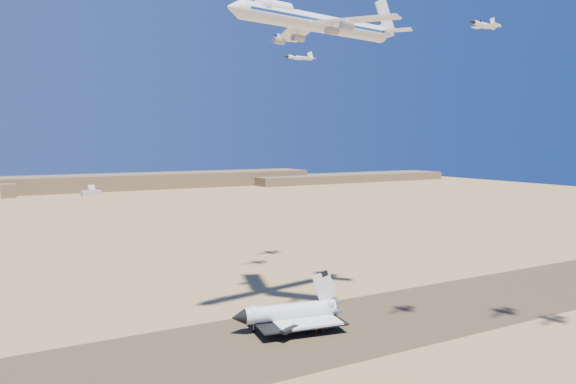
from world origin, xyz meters
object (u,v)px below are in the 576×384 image
crew_a (323,329)px  chase_jet_d (289,37)px  crew_c (326,328)px  carrier_747 (314,22)px  chase_jet_e (299,58)px  crew_b (316,331)px  chase_jet_a (483,25)px  shuttle (289,314)px

crew_a → chase_jet_d: chase_jet_d is taller
crew_c → carrier_747: bearing=-50.3°
carrier_747 → crew_a: bearing=-120.5°
chase_jet_d → chase_jet_e: bearing=45.4°
crew_c → crew_b: bearing=62.1°
chase_jet_a → crew_a: bearing=127.2°
carrier_747 → chase_jet_a: bearing=-67.1°
crew_c → chase_jet_d: bearing=-53.4°
chase_jet_a → chase_jet_d: (-10.77, 88.81, 9.57)m
shuttle → carrier_747: size_ratio=0.49×
crew_a → crew_c: (1.13, -0.00, 0.08)m
carrier_747 → crew_c: carrier_747 is taller
crew_b → chase_jet_d: chase_jet_d is taller
crew_a → chase_jet_a: size_ratio=0.13×
chase_jet_d → crew_a: bearing=-115.4°
crew_a → chase_jet_e: size_ratio=0.11×
carrier_747 → chase_jet_a: 51.96m
carrier_747 → crew_c: 95.90m
carrier_747 → chase_jet_d: bearing=59.3°
crew_a → chase_jet_a: (33.48, -28.80, 89.21)m
shuttle → crew_b: (4.67, -8.12, -3.86)m
shuttle → crew_c: size_ratio=18.65×
crew_c → chase_jet_a: 99.10m
carrier_747 → chase_jet_e: (33.80, 65.22, -0.37)m
carrier_747 → chase_jet_d: 48.70m
crew_b → crew_a: bearing=-122.7°
crew_c → chase_jet_d: (21.58, 60.01, 98.70)m
shuttle → crew_c: shuttle is taller
carrier_747 → crew_a: carrier_747 is taller
carrier_747 → crew_b: size_ratio=45.10×
crew_c → crew_a: bearing=56.2°
shuttle → crew_c: bearing=-32.8°
crew_c → chase_jet_d: 117.52m
crew_a → crew_c: bearing=-68.9°
chase_jet_a → carrier_747: bearing=110.7°
crew_b → chase_jet_d: bearing=-63.7°
crew_a → crew_b: crew_a is taller
shuttle → chase_jet_a: size_ratio=2.63×
crew_a → crew_b: (-2.61, -0.38, -0.08)m
carrier_747 → chase_jet_a: size_ratio=5.31×
crew_a → chase_jet_d: 117.79m
carrier_747 → crew_b: 96.35m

